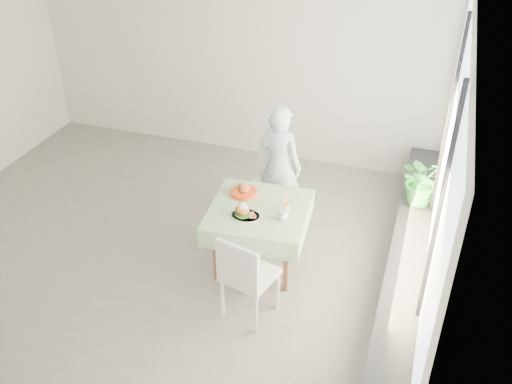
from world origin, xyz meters
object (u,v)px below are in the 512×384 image
(diner, at_px, (280,165))
(juice_cup_orange, at_px, (286,206))
(cafe_table, at_px, (259,230))
(main_dish, at_px, (244,212))
(chair_far, at_px, (266,201))
(chair_near, at_px, (249,291))
(potted_plant, at_px, (423,180))

(diner, relative_size, juice_cup_orange, 6.12)
(cafe_table, xyz_separation_m, main_dish, (-0.10, -0.19, 0.33))
(chair_far, bearing_deg, juice_cup_orange, -59.42)
(chair_near, xyz_separation_m, main_dish, (-0.26, 0.61, 0.49))
(cafe_table, bearing_deg, diner, 92.32)
(potted_plant, bearing_deg, cafe_table, -146.92)
(chair_far, distance_m, potted_plant, 1.89)
(chair_far, bearing_deg, diner, 32.08)
(cafe_table, relative_size, main_dish, 3.65)
(juice_cup_orange, distance_m, potted_plant, 1.68)
(chair_far, relative_size, potted_plant, 1.55)
(potted_plant, bearing_deg, chair_far, -172.67)
(juice_cup_orange, bearing_deg, chair_far, 120.58)
(chair_near, distance_m, juice_cup_orange, 0.99)
(cafe_table, height_order, chair_near, chair_near)
(diner, xyz_separation_m, juice_cup_orange, (0.32, -0.87, 0.03))
(juice_cup_orange, bearing_deg, cafe_table, -171.39)
(diner, xyz_separation_m, main_dish, (-0.06, -1.10, 0.02))
(chair_near, height_order, potted_plant, potted_plant)
(chair_far, height_order, potted_plant, potted_plant)
(chair_near, bearing_deg, diner, 96.59)
(cafe_table, height_order, main_dish, main_dish)
(cafe_table, bearing_deg, juice_cup_orange, 8.61)
(chair_far, distance_m, main_dish, 1.14)
(cafe_table, distance_m, chair_near, 0.83)
(juice_cup_orange, bearing_deg, chair_near, -98.34)
(chair_near, height_order, juice_cup_orange, juice_cup_orange)
(cafe_table, height_order, juice_cup_orange, juice_cup_orange)
(diner, distance_m, juice_cup_orange, 0.93)
(diner, bearing_deg, potted_plant, -162.26)
(cafe_table, height_order, chair_far, chair_far)
(chair_far, bearing_deg, potted_plant, 7.33)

